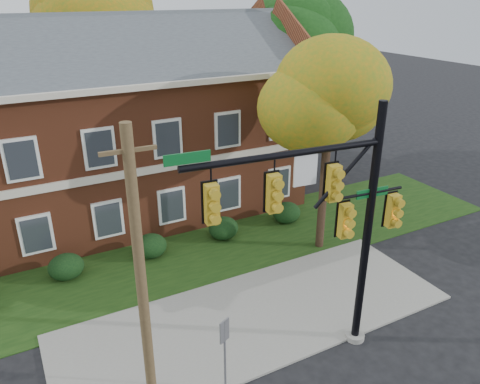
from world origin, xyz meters
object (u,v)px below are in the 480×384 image
apartment_building (110,118)px  utility_pole (141,282)px  hedge_far_right (287,213)px  sign_post (225,344)px  hedge_right (223,228)px  traffic_signal (329,212)px  tree_right_rear (296,38)px  hedge_left (66,267)px  tree_far_rear (93,23)px  hedge_center (151,246)px  tree_near_right (337,100)px

apartment_building → utility_pole: 13.21m
hedge_far_right → sign_post: (-7.44, -8.14, 1.17)m
hedge_right → traffic_signal: (-0.59, -8.07, 4.43)m
tree_right_rear → traffic_signal: 16.78m
apartment_building → hedge_left: 7.73m
apartment_building → hedge_far_right: size_ratio=13.43×
hedge_left → tree_far_rear: bearing=69.7°
traffic_signal → utility_pole: bearing=-178.5°
hedge_center → tree_far_rear: tree_far_rear is taller
sign_post → tree_right_rear: bearing=26.5°
tree_far_rear → sign_post: tree_far_rear is taller
tree_near_right → sign_post: bearing=-145.3°
tree_right_rear → sign_post: bearing=-129.5°
hedge_left → tree_near_right: size_ratio=0.16×
hedge_far_right → utility_pole: 12.72m
tree_right_rear → traffic_signal: size_ratio=1.33×
hedge_left → hedge_far_right: 10.50m
hedge_center → hedge_right: bearing=0.0°
hedge_left → tree_right_rear: tree_right_rear is taller
hedge_right → tree_near_right: size_ratio=0.16×
hedge_far_right → utility_pole: size_ratio=0.17×
hedge_right → tree_far_rear: (-2.16, 13.09, 8.32)m
tree_right_rear → tree_far_rear: size_ratio=0.92×
tree_near_right → traffic_signal: tree_near_right is taller
tree_right_rear → tree_far_rear: bearing=145.0°
hedge_left → tree_near_right: 12.68m
hedge_right → traffic_signal: size_ratio=0.18×
sign_post → traffic_signal: bearing=-22.7°
hedge_center → tree_near_right: tree_near_right is taller
tree_far_rear → utility_pole: 21.66m
traffic_signal → tree_far_rear: bearing=99.6°
tree_near_right → utility_pole: size_ratio=1.06×
tree_far_rear → traffic_signal: bearing=-85.8°
hedge_left → tree_right_rear: size_ratio=0.13×
hedge_center → traffic_signal: (2.91, -8.07, 4.43)m
traffic_signal → tree_near_right: bearing=55.9°
hedge_far_right → tree_right_rear: (4.31, 6.11, 7.60)m
tree_near_right → tree_far_rear: 17.12m
tree_near_right → hedge_far_right: bearing=94.5°
hedge_right → utility_pole: 10.38m
hedge_center → traffic_signal: 9.65m
hedge_far_right → traffic_signal: 10.07m
hedge_right → sign_post: 9.12m
sign_post → apartment_building: bearing=64.1°
traffic_signal → utility_pole: utility_pole is taller
tree_far_rear → utility_pole: bearing=-100.4°
tree_near_right → hedge_left: bearing=165.2°
tree_far_rear → sign_post: 22.48m
apartment_building → tree_far_rear: (1.34, 7.84, 3.86)m
tree_near_right → tree_right_rear: size_ratio=0.81×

